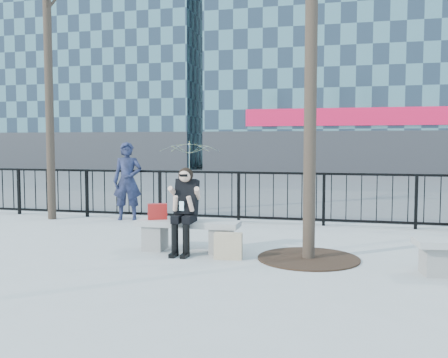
# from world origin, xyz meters

# --- Properties ---
(ground) EXTENTS (120.00, 120.00, 0.00)m
(ground) POSITION_xyz_m (0.00, 0.00, 0.00)
(ground) COLOR #9A9B96
(ground) RESTS_ON ground
(street_surface) EXTENTS (60.00, 23.00, 0.01)m
(street_surface) POSITION_xyz_m (0.00, 15.00, 0.00)
(street_surface) COLOR #474747
(street_surface) RESTS_ON ground
(railing) EXTENTS (14.00, 0.06, 1.10)m
(railing) POSITION_xyz_m (0.00, 3.00, 0.55)
(railing) COLOR black
(railing) RESTS_ON ground
(building_left) EXTENTS (16.20, 10.20, 22.60)m
(building_left) POSITION_xyz_m (-15.00, 27.00, 11.30)
(building_left) COLOR slate
(building_left) RESTS_ON ground
(tree_grate) EXTENTS (1.50, 1.50, 0.02)m
(tree_grate) POSITION_xyz_m (1.90, -0.10, 0.01)
(tree_grate) COLOR black
(tree_grate) RESTS_ON ground
(bench_main) EXTENTS (1.65, 0.46, 0.49)m
(bench_main) POSITION_xyz_m (0.00, 0.00, 0.30)
(bench_main) COLOR slate
(bench_main) RESTS_ON ground
(seated_woman) EXTENTS (0.50, 0.64, 1.34)m
(seated_woman) POSITION_xyz_m (0.00, -0.16, 0.67)
(seated_woman) COLOR black
(seated_woman) RESTS_ON ground
(handbag) EXTENTS (0.34, 0.26, 0.25)m
(handbag) POSITION_xyz_m (-0.51, 0.02, 0.62)
(handbag) COLOR #AF1815
(handbag) RESTS_ON bench_main
(shopping_bag) EXTENTS (0.42, 0.19, 0.39)m
(shopping_bag) POSITION_xyz_m (0.74, -0.37, 0.20)
(shopping_bag) COLOR beige
(shopping_bag) RESTS_ON ground
(standing_man) EXTENTS (0.72, 0.56, 1.74)m
(standing_man) POSITION_xyz_m (-2.29, 2.80, 0.87)
(standing_man) COLOR black
(standing_man) RESTS_ON ground
(vendor_umbrella) EXTENTS (2.59, 2.61, 1.79)m
(vendor_umbrella) POSITION_xyz_m (-2.40, 7.79, 0.89)
(vendor_umbrella) COLOR #EEF436
(vendor_umbrella) RESTS_ON ground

